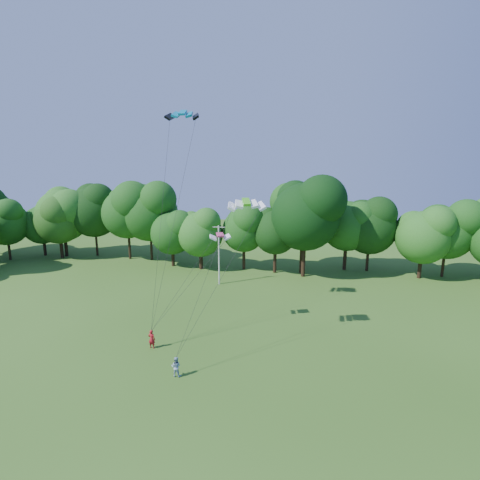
# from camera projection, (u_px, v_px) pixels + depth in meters

# --- Properties ---
(ground) EXTENTS (160.00, 160.00, 0.00)m
(ground) POSITION_uv_depth(u_px,v_px,m) (175.00, 440.00, 21.91)
(ground) COLOR #2E5517
(ground) RESTS_ON ground
(utility_pole) EXTENTS (1.56, 0.19, 7.80)m
(utility_pole) POSITION_uv_depth(u_px,v_px,m) (219.00, 254.00, 48.28)
(utility_pole) COLOR silver
(utility_pole) RESTS_ON ground
(kite_flyer_left) EXTENTS (0.65, 0.45, 1.69)m
(kite_flyer_left) POSITION_uv_depth(u_px,v_px,m) (152.00, 339.00, 32.35)
(kite_flyer_left) COLOR #B21721
(kite_flyer_left) RESTS_ON ground
(kite_flyer_right) EXTENTS (0.77, 0.60, 1.56)m
(kite_flyer_right) POSITION_uv_depth(u_px,v_px,m) (176.00, 367.00, 28.17)
(kite_flyer_right) COLOR #95B1CF
(kite_flyer_right) RESTS_ON ground
(kite_teal) EXTENTS (3.16, 1.68, 0.65)m
(kite_teal) POSITION_uv_depth(u_px,v_px,m) (183.00, 113.00, 34.46)
(kite_teal) COLOR #057BA5
(kite_teal) RESTS_ON ground
(kite_green) EXTENTS (3.31, 2.18, 0.58)m
(kite_green) POSITION_uv_depth(u_px,v_px,m) (246.00, 202.00, 30.95)
(kite_green) COLOR #4AC91E
(kite_green) RESTS_ON ground
(kite_pink) EXTENTS (2.17, 1.60, 0.30)m
(kite_pink) POSITION_uv_depth(u_px,v_px,m) (220.00, 235.00, 34.63)
(kite_pink) COLOR #CF396E
(kite_pink) RESTS_ON ground
(tree_back_west) EXTENTS (8.20, 8.20, 11.93)m
(tree_back_west) POSITION_uv_depth(u_px,v_px,m) (58.00, 213.00, 60.64)
(tree_back_west) COLOR black
(tree_back_west) RESTS_ON ground
(tree_back_center) EXTENTS (10.13, 10.13, 14.74)m
(tree_back_center) POSITION_uv_depth(u_px,v_px,m) (305.00, 211.00, 50.42)
(tree_back_center) COLOR black
(tree_back_center) RESTS_ON ground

